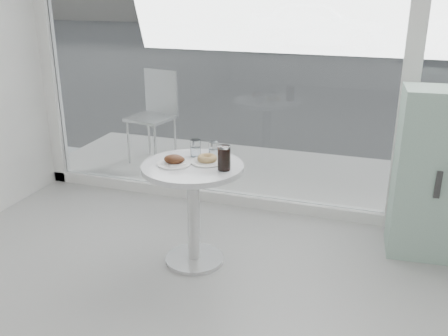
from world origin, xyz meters
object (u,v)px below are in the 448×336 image
(main_table, at_px, (193,193))
(patio_chair, at_px, (155,110))
(mint_cabinet, at_px, (436,175))
(water_tumbler_a, at_px, (196,149))
(plate_donut, at_px, (207,160))
(car_white, at_px, (318,24))
(cola_glass, at_px, (224,158))
(water_tumbler_b, at_px, (214,151))
(plate_fritter, at_px, (175,161))

(main_table, relative_size, patio_chair, 0.76)
(main_table, distance_m, mint_cabinet, 1.79)
(water_tumbler_a, bearing_deg, mint_cabinet, 17.23)
(main_table, bearing_deg, patio_chair, 122.71)
(main_table, relative_size, water_tumbler_a, 6.20)
(mint_cabinet, distance_m, water_tumbler_a, 1.78)
(plate_donut, xyz_separation_m, water_tumbler_a, (-0.13, 0.10, 0.03))
(car_white, xyz_separation_m, plate_donut, (1.25, -13.53, 0.05))
(water_tumbler_a, relative_size, cola_glass, 0.73)
(main_table, height_order, water_tumbler_a, water_tumbler_a)
(mint_cabinet, distance_m, plate_donut, 1.69)
(main_table, xyz_separation_m, mint_cabinet, (1.65, 0.70, 0.09))
(plate_donut, height_order, water_tumbler_a, water_tumbler_a)
(patio_chair, bearing_deg, water_tumbler_b, -41.39)
(patio_chair, distance_m, car_white, 11.71)
(plate_donut, bearing_deg, mint_cabinet, 21.94)
(main_table, distance_m, water_tumbler_a, 0.33)
(patio_chair, bearing_deg, mint_cabinet, -11.38)
(patio_chair, relative_size, water_tumbler_b, 8.36)
(patio_chair, bearing_deg, car_white, 100.90)
(mint_cabinet, xyz_separation_m, car_white, (-2.81, 12.90, 0.10))
(water_tumbler_a, bearing_deg, plate_fritter, -108.54)
(water_tumbler_b, bearing_deg, plate_donut, -96.01)
(mint_cabinet, bearing_deg, plate_donut, -162.39)
(main_table, bearing_deg, water_tumbler_a, 104.40)
(cola_glass, bearing_deg, water_tumbler_b, 125.20)
(plate_donut, height_order, water_tumbler_b, water_tumbler_b)
(car_white, relative_size, cola_glass, 25.64)
(main_table, relative_size, mint_cabinet, 0.60)
(main_table, distance_m, cola_glass, 0.39)
(car_white, distance_m, water_tumbler_a, 13.47)
(patio_chair, relative_size, plate_donut, 4.22)
(main_table, bearing_deg, car_white, 94.89)
(mint_cabinet, bearing_deg, main_table, -161.23)
(car_white, relative_size, water_tumbler_b, 35.79)
(plate_donut, xyz_separation_m, water_tumbler_b, (0.01, 0.11, 0.03))
(main_table, distance_m, plate_donut, 0.26)
(plate_fritter, bearing_deg, mint_cabinet, 22.78)
(mint_cabinet, height_order, patio_chair, mint_cabinet)
(car_white, distance_m, plate_donut, 13.58)
(car_white, relative_size, plate_donut, 18.09)
(mint_cabinet, bearing_deg, car_white, 97.97)
(water_tumbler_b, height_order, cola_glass, cola_glass)
(cola_glass, bearing_deg, car_white, 95.89)
(plate_fritter, xyz_separation_m, plate_donut, (0.20, 0.11, -0.01))
(cola_glass, bearing_deg, plate_fritter, -178.18)
(plate_donut, xyz_separation_m, cola_glass, (0.16, -0.10, 0.06))
(patio_chair, xyz_separation_m, cola_glass, (1.46, -1.92, 0.22))
(plate_donut, distance_m, water_tumbler_a, 0.17)
(plate_fritter, height_order, cola_glass, cola_glass)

